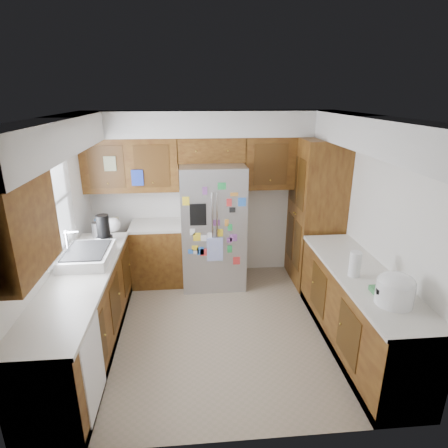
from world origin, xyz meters
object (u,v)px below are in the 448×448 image
(pantry, at_px, (316,213))
(paper_towel, at_px, (355,264))
(fridge, at_px, (213,226))
(rice_cooker, at_px, (396,288))

(pantry, height_order, paper_towel, pantry)
(fridge, height_order, rice_cooker, fridge)
(rice_cooker, bearing_deg, fridge, 123.15)
(pantry, xyz_separation_m, rice_cooker, (-0.00, -2.24, -0.00))
(pantry, bearing_deg, paper_towel, -94.50)
(pantry, height_order, fridge, pantry)
(rice_cooker, distance_m, paper_towel, 0.57)
(fridge, distance_m, paper_towel, 2.22)
(pantry, distance_m, fridge, 1.51)
(pantry, bearing_deg, rice_cooker, -90.01)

